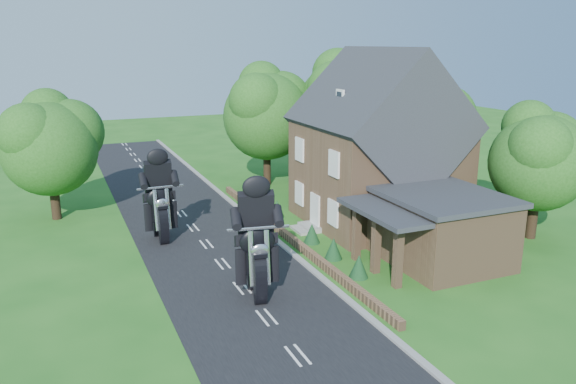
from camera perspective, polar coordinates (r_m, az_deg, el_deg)
name	(u,v)px	position (r m, az deg, el deg)	size (l,w,h in m)	color
ground	(242,288)	(25.13, -4.68, -9.69)	(120.00, 120.00, 0.00)	#215A19
road	(242,288)	(25.12, -4.68, -9.67)	(7.00, 80.00, 0.02)	black
kerb	(317,274)	(26.37, 2.93, -8.29)	(0.30, 80.00, 0.12)	gray
garden_wall	(287,236)	(30.80, -0.05, -4.49)	(0.30, 22.00, 0.40)	brown
house	(378,150)	(33.39, 9.12, 4.21)	(9.54, 8.64, 10.24)	brown
annex	(439,227)	(28.29, 15.13, -3.47)	(7.05, 5.94, 3.44)	brown
tree_annex_side	(543,154)	(33.10, 24.50, 3.57)	(5.64, 5.20, 7.48)	black
tree_house_right	(437,124)	(38.88, 14.88, 6.67)	(6.51, 6.00, 8.40)	black
tree_behind_house	(349,100)	(43.63, 6.25, 9.31)	(7.81, 7.20, 10.08)	black
tree_behind_left	(271,108)	(42.00, -1.70, 8.49)	(6.94, 6.40, 9.16)	black
tree_far_road	(55,140)	(36.28, -22.56, 4.91)	(6.08, 5.60, 7.84)	black
shrub_a	(359,266)	(26.09, 7.21, -7.49)	(0.90, 0.90, 1.10)	#103318
shrub_b	(333,248)	(28.12, 4.64, -5.73)	(0.90, 0.90, 1.10)	#103318
shrub_c	(312,233)	(30.22, 2.44, -4.20)	(0.90, 0.90, 1.10)	#103318
shrub_d	(277,209)	(34.57, -1.12, -1.70)	(0.90, 0.90, 1.10)	#103318
shrub_e	(263,199)	(36.81, -2.58, -0.67)	(0.90, 0.90, 1.10)	#103318
shrub_f	(250,190)	(39.09, -3.87, 0.24)	(0.90, 0.90, 1.10)	#103318
motorcycle_lead	(257,280)	(23.92, -3.18, -8.88)	(0.43, 1.72, 1.60)	black
motorcycle_follow	(161,227)	(31.24, -12.76, -3.50)	(0.42, 1.64, 1.53)	black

